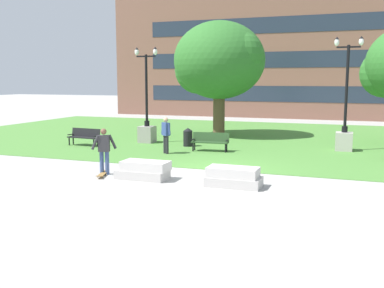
{
  "coord_description": "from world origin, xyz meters",
  "views": [
    {
      "loc": [
        4.93,
        -16.27,
        3.48
      ],
      "look_at": [
        -0.48,
        -1.4,
        1.2
      ],
      "focal_mm": 42.0,
      "sensor_mm": 36.0,
      "label": 1
    }
  ],
  "objects": [
    {
      "name": "ground_plane",
      "position": [
        0.0,
        0.0,
        0.0
      ],
      "size": [
        140.0,
        140.0,
        0.0
      ],
      "primitive_type": "plane",
      "color": "#A3A09B"
    },
    {
      "name": "grass_lawn",
      "position": [
        0.0,
        10.0,
        0.01
      ],
      "size": [
        40.0,
        20.0,
        0.02
      ],
      "primitive_type": "cube",
      "color": "#4C8438",
      "rests_on": "ground"
    },
    {
      "name": "concrete_block_center",
      "position": [
        -1.97,
        -2.28,
        0.31
      ],
      "size": [
        1.86,
        0.9,
        0.64
      ],
      "color": "#BCB7B2",
      "rests_on": "ground"
    },
    {
      "name": "concrete_block_left",
      "position": [
        1.28,
        -2.3,
        0.31
      ],
      "size": [
        1.8,
        0.9,
        0.64
      ],
      "color": "#BCB7B2",
      "rests_on": "ground"
    },
    {
      "name": "person_skateboarder",
      "position": [
        -3.66,
        -2.11,
        0.96
      ],
      "size": [
        0.82,
        0.59,
        1.71
      ],
      "color": "#384C7A",
      "rests_on": "ground"
    },
    {
      "name": "skateboard",
      "position": [
        -3.57,
        -2.43,
        0.09
      ],
      "size": [
        0.5,
        1.03,
        0.14
      ],
      "color": "olive",
      "rests_on": "ground"
    },
    {
      "name": "park_bench_near_right",
      "position": [
        -8.42,
        3.8,
        0.54
      ],
      "size": [
        1.84,
        0.69,
        0.9
      ],
      "color": "black",
      "rests_on": "grass_lawn"
    },
    {
      "name": "park_bench_far_left",
      "position": [
        -1.62,
        4.33,
        0.54
      ],
      "size": [
        1.84,
        0.7,
        0.9
      ],
      "color": "#284723",
      "rests_on": "grass_lawn"
    },
    {
      "name": "lamp_post_left",
      "position": [
        -5.84,
        6.03,
        1.07
      ],
      "size": [
        1.32,
        0.8,
        5.19
      ],
      "color": "gray",
      "rests_on": "grass_lawn"
    },
    {
      "name": "lamp_post_center",
      "position": [
        4.49,
        6.74,
        1.12
      ],
      "size": [
        1.32,
        0.8,
        5.48
      ],
      "color": "#ADA89E",
      "rests_on": "grass_lawn"
    },
    {
      "name": "tree_far_right",
      "position": [
        -3.03,
        10.26,
        4.56
      ],
      "size": [
        5.8,
        5.52,
        6.96
      ],
      "color": "brown",
      "rests_on": "grass_lawn"
    },
    {
      "name": "trash_bin",
      "position": [
        -3.21,
        5.46,
        0.5
      ],
      "size": [
        0.49,
        0.49,
        0.96
      ],
      "color": "black",
      "rests_on": "grass_lawn"
    },
    {
      "name": "person_bystander_near_lawn",
      "position": [
        -3.36,
        2.91,
        0.98
      ],
      "size": [
        0.64,
        0.43,
        1.71
      ],
      "color": "#28282D",
      "rests_on": "grass_lawn"
    },
    {
      "name": "building_facade_distant",
      "position": [
        -1.79,
        24.5,
        5.9
      ],
      "size": [
        31.95,
        1.03,
        11.8
      ],
      "color": "brown",
      "rests_on": "ground"
    }
  ]
}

